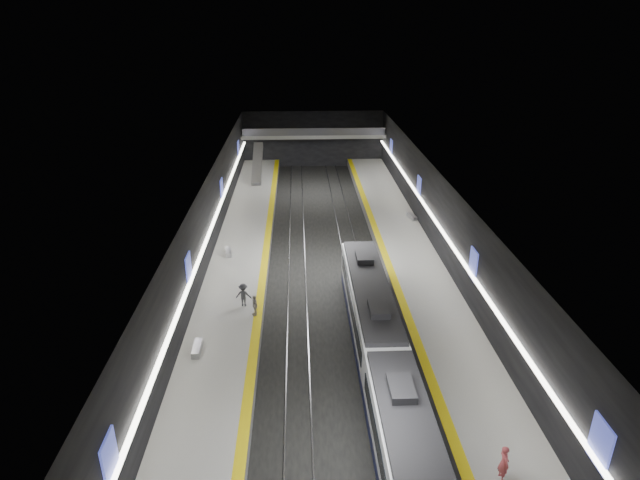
{
  "coord_description": "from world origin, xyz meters",
  "views": [
    {
      "loc": [
        -2.3,
        -41.35,
        20.79
      ],
      "look_at": [
        -0.44,
        2.18,
        2.2
      ],
      "focal_mm": 30.0,
      "sensor_mm": 36.0,
      "label": 1
    }
  ],
  "objects_px": {
    "passenger_left_b": "(243,295)",
    "train": "(387,373)",
    "bench_left_near": "(197,348)",
    "bench_left_far": "(228,252)",
    "escalator": "(257,163)",
    "passenger_right_a": "(504,463)",
    "passenger_left_a": "(255,305)",
    "bench_right_far": "(412,217)"
  },
  "relations": [
    {
      "from": "escalator",
      "to": "passenger_left_a",
      "type": "distance_m",
      "value": 34.46
    },
    {
      "from": "bench_left_far",
      "to": "passenger_left_a",
      "type": "bearing_deg",
      "value": -82.46
    },
    {
      "from": "bench_right_far",
      "to": "bench_left_near",
      "type": "bearing_deg",
      "value": -140.9
    },
    {
      "from": "bench_left_near",
      "to": "passenger_right_a",
      "type": "relative_size",
      "value": 0.98
    },
    {
      "from": "passenger_right_a",
      "to": "passenger_left_a",
      "type": "height_order",
      "value": "passenger_right_a"
    },
    {
      "from": "passenger_left_b",
      "to": "passenger_left_a",
      "type": "bearing_deg",
      "value": 130.95
    },
    {
      "from": "bench_right_far",
      "to": "passenger_left_b",
      "type": "height_order",
      "value": "passenger_left_b"
    },
    {
      "from": "bench_left_near",
      "to": "passenger_left_a",
      "type": "height_order",
      "value": "passenger_left_a"
    },
    {
      "from": "passenger_right_a",
      "to": "train",
      "type": "bearing_deg",
      "value": 29.22
    },
    {
      "from": "escalator",
      "to": "passenger_left_b",
      "type": "height_order",
      "value": "escalator"
    },
    {
      "from": "bench_left_far",
      "to": "bench_right_far",
      "type": "distance_m",
      "value": 19.85
    },
    {
      "from": "bench_left_near",
      "to": "passenger_left_a",
      "type": "relative_size",
      "value": 1.16
    },
    {
      "from": "passenger_left_a",
      "to": "escalator",
      "type": "bearing_deg",
      "value": 162.05
    },
    {
      "from": "bench_right_far",
      "to": "passenger_left_b",
      "type": "distance_m",
      "value": 23.53
    },
    {
      "from": "bench_left_far",
      "to": "passenger_left_b",
      "type": "height_order",
      "value": "passenger_left_b"
    },
    {
      "from": "bench_left_near",
      "to": "passenger_left_b",
      "type": "relative_size",
      "value": 1.02
    },
    {
      "from": "bench_left_far",
      "to": "passenger_left_b",
      "type": "distance_m",
      "value": 9.44
    },
    {
      "from": "bench_left_far",
      "to": "passenger_right_a",
      "type": "relative_size",
      "value": 0.88
    },
    {
      "from": "train",
      "to": "bench_right_far",
      "type": "relative_size",
      "value": 17.19
    },
    {
      "from": "train",
      "to": "escalator",
      "type": "distance_m",
      "value": 44.12
    },
    {
      "from": "escalator",
      "to": "passenger_left_a",
      "type": "relative_size",
      "value": 5.1
    },
    {
      "from": "passenger_left_b",
      "to": "bench_right_far",
      "type": "bearing_deg",
      "value": -125.58
    },
    {
      "from": "passenger_left_b",
      "to": "train",
      "type": "bearing_deg",
      "value": 138.83
    },
    {
      "from": "bench_left_near",
      "to": "bench_right_far",
      "type": "height_order",
      "value": "bench_left_near"
    },
    {
      "from": "bench_right_far",
      "to": "passenger_right_a",
      "type": "xyz_separation_m",
      "value": [
        -2.66,
        -33.68,
        0.72
      ]
    },
    {
      "from": "escalator",
      "to": "bench_left_far",
      "type": "xyz_separation_m",
      "value": [
        -1.08,
        -23.89,
        -1.7
      ]
    },
    {
      "from": "escalator",
      "to": "bench_left_near",
      "type": "relative_size",
      "value": 4.41
    },
    {
      "from": "escalator",
      "to": "bench_left_far",
      "type": "bearing_deg",
      "value": -92.6
    },
    {
      "from": "passenger_left_a",
      "to": "passenger_left_b",
      "type": "height_order",
      "value": "passenger_left_b"
    },
    {
      "from": "bench_right_far",
      "to": "passenger_right_a",
      "type": "bearing_deg",
      "value": -106.79
    },
    {
      "from": "bench_left_far",
      "to": "bench_left_near",
      "type": "bearing_deg",
      "value": -99.88
    },
    {
      "from": "bench_left_far",
      "to": "bench_right_far",
      "type": "xyz_separation_m",
      "value": [
        18.08,
        8.18,
        0.01
      ]
    },
    {
      "from": "bench_left_far",
      "to": "bench_right_far",
      "type": "bearing_deg",
      "value": 15.5
    },
    {
      "from": "escalator",
      "to": "bench_right_far",
      "type": "relative_size",
      "value": 4.58
    },
    {
      "from": "bench_right_far",
      "to": "passenger_left_b",
      "type": "relative_size",
      "value": 0.98
    },
    {
      "from": "escalator",
      "to": "train",
      "type": "bearing_deg",
      "value": -76.9
    },
    {
      "from": "escalator",
      "to": "bench_left_far",
      "type": "height_order",
      "value": "escalator"
    },
    {
      "from": "bench_left_near",
      "to": "bench_left_far",
      "type": "xyz_separation_m",
      "value": [
        0.27,
        14.79,
        -0.02
      ]
    },
    {
      "from": "bench_left_far",
      "to": "train",
      "type": "bearing_deg",
      "value": -68.69
    },
    {
      "from": "passenger_right_a",
      "to": "passenger_left_b",
      "type": "height_order",
      "value": "passenger_right_a"
    },
    {
      "from": "train",
      "to": "passenger_left_a",
      "type": "xyz_separation_m",
      "value": [
        -8.0,
        8.59,
        -0.41
      ]
    },
    {
      "from": "train",
      "to": "passenger_left_b",
      "type": "xyz_separation_m",
      "value": [
        -8.9,
        9.93,
        -0.31
      ]
    }
  ]
}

